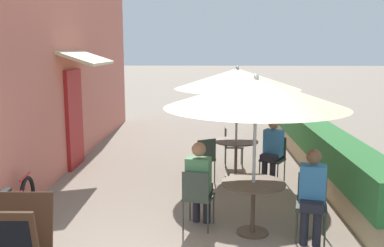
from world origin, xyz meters
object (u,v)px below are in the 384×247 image
Objects in this scene: cafe_chair_mid_back at (204,157)px; cafe_chair_near_right at (312,201)px; patio_umbrella_near at (256,93)px; patio_table_near at (253,194)px; seated_patron_near_left at (199,180)px; patio_umbrella_mid at (237,79)px; cafe_chair_near_left at (197,194)px; bicycle_leaning at (15,210)px; seated_patron_mid_left at (272,148)px; seated_patron_near_right at (312,191)px; menu_board at (17,245)px; patio_table_mid at (236,149)px; cafe_chair_mid_left at (274,156)px; cafe_chair_mid_right at (230,143)px.

cafe_chair_near_right is at bearing -87.34° from cafe_chair_mid_back.
patio_table_near is at bearing 0.00° from patio_umbrella_near.
patio_umbrella_mid reaches higher than seated_patron_near_left.
cafe_chair_near_left reaches higher than bicycle_leaning.
cafe_chair_near_right is at bearing 5.63° from cafe_chair_near_left.
seated_patron_mid_left is (0.59, 2.26, -1.28)m from patio_umbrella_near.
cafe_chair_near_right is at bearing -90.00° from seated_patron_near_right.
cafe_chair_mid_back is 4.16m from menu_board.
patio_umbrella_mid is at bearing -59.98° from cafe_chair_near_right.
cafe_chair_mid_back is at bearing 101.35° from cafe_chair_near_left.
patio_umbrella_near is 2.82× the size of cafe_chair_mid_back.
seated_patron_near_right is at bearing -74.39° from patio_table_mid.
patio_umbrella_mid reaches higher than seated_patron_mid_left.
cafe_chair_mid_back is (-0.70, 2.23, -1.45)m from patio_umbrella_near.
seated_patron_mid_left reaches higher than cafe_chair_near_left.
cafe_chair_mid_left is (0.71, -0.33, -1.45)m from patio_umbrella_mid.
patio_umbrella_mid reaches higher than patio_table_near.
seated_patron_near_left is 0.71× the size of bicycle_leaning.
cafe_chair_mid_back is at bearing 107.39° from patio_umbrella_near.
menu_board is (0.64, -1.34, 0.14)m from bicycle_leaning.
menu_board is (-3.43, -1.34, -0.04)m from cafe_chair_near_right.
cafe_chair_mid_left is at bearing 71.08° from cafe_chair_near_left.
patio_umbrella_near is at bearing -2.61° from seated_patron_near_left.
patio_umbrella_mid is (-0.06, 2.68, 1.40)m from patio_table_near.
patio_table_near is 2.68m from patio_table_mid.
patio_table_near is 2.34m from cafe_chair_mid_back.
patio_umbrella_near is 2.81× the size of patio_table_mid.
seated_patron_near_left is at bearing -10.29° from cafe_chair_mid_right.
cafe_chair_near_left is 0.20m from seated_patron_near_left.
seated_patron_near_right reaches higher than patio_table_mid.
patio_table_near is at bearing -102.16° from cafe_chair_mid_back.
patio_table_mid is 0.78m from cafe_chair_mid_right.
patio_table_mid is 4.28m from bicycle_leaning.
patio_table_mid is at bearing 87.90° from cafe_chair_near_left.
cafe_chair_near_left is 2.44m from menu_board.
patio_table_mid is at bearing 5.63° from cafe_chair_mid_back.
bicycle_leaning is at bearing 113.95° from menu_board.
patio_table_near is at bearing 5.63° from cafe_chair_near_left.
patio_umbrella_near reaches higher than cafe_chair_mid_left.
menu_board is at bearing -127.28° from cafe_chair_near_left.
cafe_chair_mid_left is at bearing 74.64° from patio_umbrella_near.
cafe_chair_near_right is 0.70× the size of seated_patron_near_right.
cafe_chair_mid_left is at bearing -24.82° from patio_table_mid.
menu_board is at bearing -125.75° from seated_patron_near_left.
cafe_chair_near_right is at bearing 1.52° from seated_patron_near_left.
cafe_chair_mid_right is at bearing 92.61° from seated_patron_near_left.
cafe_chair_mid_back reaches higher than bicycle_leaning.
patio_table_near is at bearing -2.61° from seated_patron_near_right.
patio_table_near is 0.90× the size of menu_board.
cafe_chair_mid_back is at bearing 107.39° from patio_table_near.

